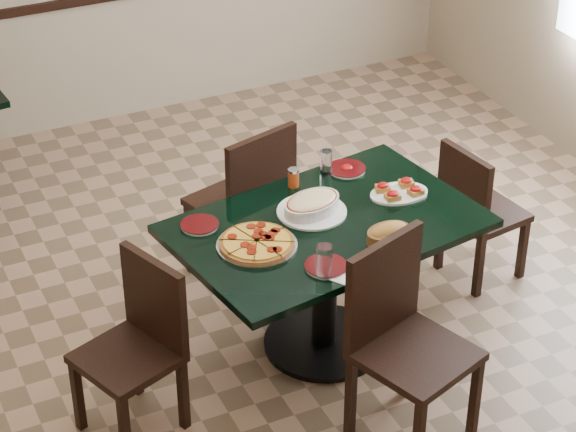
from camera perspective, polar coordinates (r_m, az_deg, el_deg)
name	(u,v)px	position (r m, az deg, el deg)	size (l,w,h in m)	color
floor	(292,328)	(5.96, 0.20, -5.73)	(5.50, 5.50, 0.00)	#926F54
main_table	(326,254)	(5.52, 1.92, -1.93)	(1.58, 1.15, 0.75)	black
chair_far	(249,197)	(6.01, -2.02, 0.96)	(0.56, 0.56, 0.96)	black
chair_near	(401,332)	(5.05, 5.76, -5.86)	(0.59, 0.59, 0.99)	black
chair_right	(475,207)	(6.18, 9.49, 0.44)	(0.43, 0.43, 0.82)	black
chair_left	(139,338)	(5.16, -7.55, -6.18)	(0.52, 0.52, 0.87)	black
pepperoni_pizza	(257,243)	(5.23, -1.59, -1.40)	(0.38, 0.38, 0.04)	#BBBCC2
lasagna_casserole	(312,205)	(5.47, 1.22, 0.58)	(0.35, 0.34, 0.09)	silver
bread_basket	(389,234)	(5.28, 5.13, -0.90)	(0.24, 0.18, 0.10)	brown
bruschetta_platter	(399,191)	(5.65, 5.66, 1.28)	(0.32, 0.24, 0.05)	silver
side_plate_near	(326,266)	(5.10, 1.95, -2.56)	(0.20, 0.20, 0.02)	silver
side_plate_far_r	(347,169)	(5.85, 3.00, 2.42)	(0.20, 0.20, 0.03)	silver
side_plate_far_l	(200,225)	(5.40, -4.51, -0.45)	(0.19, 0.19, 0.02)	silver
napkin_setting	(340,273)	(5.06, 2.68, -2.92)	(0.19, 0.19, 0.01)	white
water_glass_a	(326,162)	(5.79, 1.94, 2.74)	(0.06, 0.06, 0.13)	white
water_glass_b	(324,261)	(5.00, 1.86, -2.32)	(0.07, 0.07, 0.16)	white
pepper_shaker	(294,178)	(5.68, 0.28, 1.96)	(0.06, 0.06, 0.10)	#C43E15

